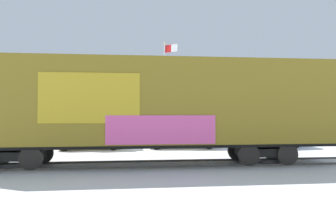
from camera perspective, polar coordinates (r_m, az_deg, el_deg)
ground_plane at (r=12.96m, az=1.43°, el=-11.42°), size 260.00×260.00×0.00m
track at (r=13.11m, az=4.39°, el=-11.12°), size 60.01×4.73×0.08m
freight_car at (r=12.72m, az=-4.73°, el=0.31°), size 16.99×3.81×4.66m
flagpole at (r=26.24m, az=-0.28°, el=5.09°), size 1.18×0.79×8.45m
hillside at (r=92.12m, az=-2.53°, el=0.39°), size 115.16×39.81×14.77m
parked_car_tan at (r=18.74m, az=-14.88°, el=-5.62°), size 4.30×2.37×1.71m
parked_car_white at (r=18.80m, az=2.48°, el=-5.55°), size 4.69×2.09×1.77m
parked_car_blue at (r=19.92m, az=18.58°, el=-5.42°), size 4.26×2.45×1.59m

